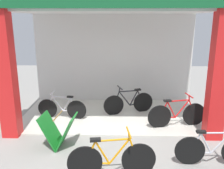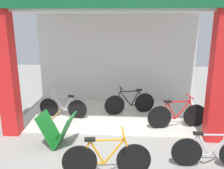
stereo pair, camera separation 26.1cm
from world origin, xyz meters
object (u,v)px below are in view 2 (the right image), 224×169
(bicycle_inside_1, at_px, (177,115))
(bicycle_parked_1, at_px, (106,159))
(bicycle_parked_0, at_px, (211,152))
(sandwich_board_sign, at_px, (57,130))
(bicycle_inside_2, at_px, (130,103))
(bicycle_inside_0, at_px, (63,107))

(bicycle_inside_1, bearing_deg, bicycle_parked_1, -127.46)
(bicycle_parked_0, relative_size, sandwich_board_sign, 1.84)
(bicycle_inside_1, distance_m, sandwich_board_sign, 3.14)
(bicycle_inside_2, distance_m, bicycle_parked_0, 3.13)
(bicycle_inside_1, relative_size, bicycle_parked_1, 0.99)
(bicycle_parked_0, height_order, bicycle_parked_1, bicycle_parked_1)
(bicycle_parked_1, height_order, sandwich_board_sign, bicycle_parked_1)
(bicycle_inside_0, relative_size, sandwich_board_sign, 1.75)
(bicycle_inside_2, height_order, bicycle_parked_1, bicycle_parked_1)
(bicycle_inside_2, xyz_separation_m, bicycle_parked_1, (-0.44, -3.14, 0.01))
(bicycle_inside_0, bearing_deg, bicycle_parked_1, -60.54)
(bicycle_inside_1, height_order, bicycle_inside_2, bicycle_inside_1)
(bicycle_inside_0, xyz_separation_m, bicycle_inside_2, (1.96, 0.45, 0.03))
(bicycle_inside_1, relative_size, bicycle_parked_0, 1.05)
(bicycle_parked_1, bearing_deg, bicycle_inside_0, 119.46)
(bicycle_inside_1, relative_size, sandwich_board_sign, 1.94)
(bicycle_parked_0, height_order, sandwich_board_sign, bicycle_parked_0)
(bicycle_inside_1, xyz_separation_m, bicycle_parked_1, (-1.70, -2.21, 0.00))
(bicycle_inside_1, xyz_separation_m, bicycle_inside_2, (-1.25, 0.93, -0.01))
(bicycle_inside_2, bearing_deg, sandwich_board_sign, -129.14)
(bicycle_inside_0, height_order, bicycle_inside_1, bicycle_inside_1)
(bicycle_inside_2, distance_m, bicycle_parked_1, 3.17)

